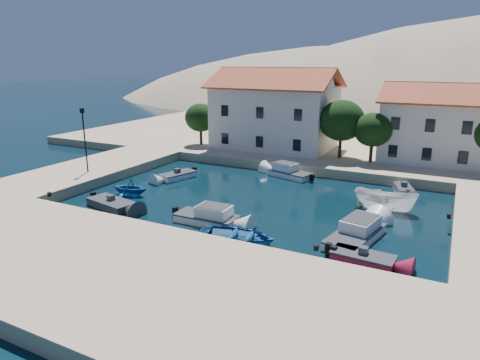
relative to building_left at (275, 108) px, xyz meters
name	(u,v)px	position (x,y,z in m)	size (l,w,h in m)	color
ground	(193,245)	(6.00, -28.00, -5.94)	(400.00, 400.00, 0.00)	black
quay_south	(131,278)	(6.00, -34.00, -5.44)	(52.00, 12.00, 1.00)	tan
quay_west	(93,170)	(-13.00, -18.00, -5.44)	(8.00, 20.00, 1.00)	tan
quay_north	(355,143)	(8.00, 10.00, -5.44)	(80.00, 36.00, 1.00)	tan
hills	(473,178)	(26.64, 95.62, -29.34)	(254.00, 176.00, 99.00)	#9E8A6B
building_left	(275,108)	(0.00, 0.00, 0.00)	(14.70, 9.45, 9.70)	silver
building_mid	(433,122)	(18.00, 1.00, -0.71)	(10.50, 8.40, 8.30)	silver
trees	(355,125)	(10.51, -2.54, -1.10)	(37.30, 5.30, 6.45)	#382314
lamppost	(84,134)	(-11.50, -20.00, -1.18)	(0.35, 0.25, 6.22)	black
bollards	(257,217)	(8.80, -24.13, -4.79)	(29.36, 9.56, 0.30)	black
motorboat_grey_sw	(111,204)	(-4.00, -24.82, -5.64)	(4.66, 2.78, 1.25)	#38393E
cabin_cruiser_south	(206,217)	(4.71, -24.21, -5.46)	(4.74, 2.08, 1.60)	white
rowboat_south	(236,241)	(8.25, -26.23, -5.94)	(3.73, 5.22, 1.08)	#1B5799
motorboat_red_se	(363,259)	(16.40, -25.60, -5.64)	(3.76, 1.89, 1.25)	maroon
cabin_cruiser_east	(355,234)	(15.28, -22.53, -5.46)	(3.26, 5.93, 1.60)	white
boat_east	(384,210)	(16.02, -15.37, -5.94)	(1.87, 4.96, 1.91)	white
motorboat_white_ne	(404,190)	(16.80, -9.79, -5.64)	(2.25, 3.25, 1.25)	white
rowboat_west	(130,195)	(-4.83, -21.59, -5.94)	(2.87, 3.33, 1.75)	#1B5799
motorboat_white_west	(178,176)	(-4.28, -15.09, -5.64)	(2.74, 4.19, 1.25)	white
cabin_cruiser_north	(290,173)	(5.70, -9.36, -5.46)	(4.94, 3.19, 1.60)	white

